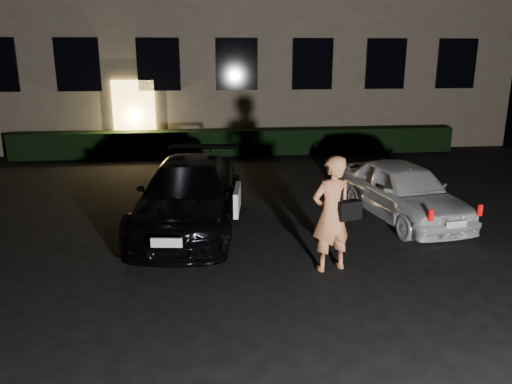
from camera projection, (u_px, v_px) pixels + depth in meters
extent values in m
plane|color=black|center=(295.00, 298.00, 7.16)|extent=(80.00, 80.00, 0.00)
cube|color=#E4B759|center=(135.00, 118.00, 16.91)|extent=(1.40, 0.10, 2.50)
cube|color=black|center=(78.00, 65.00, 16.25)|extent=(1.40, 0.10, 1.70)
cube|color=black|center=(159.00, 65.00, 16.53)|extent=(1.40, 0.10, 1.70)
cube|color=black|center=(237.00, 64.00, 16.81)|extent=(1.40, 0.10, 1.70)
cube|color=black|center=(312.00, 64.00, 17.08)|extent=(1.40, 0.10, 1.70)
cube|color=black|center=(386.00, 64.00, 17.36)|extent=(1.40, 0.10, 1.70)
cube|color=black|center=(457.00, 64.00, 17.64)|extent=(1.40, 0.10, 1.70)
cube|color=black|center=(239.00, 142.00, 17.08)|extent=(15.00, 0.70, 0.85)
imported|color=black|center=(189.00, 195.00, 9.93)|extent=(2.45, 4.79, 1.33)
cube|color=white|center=(237.00, 199.00, 9.06)|extent=(0.21, 0.95, 0.44)
cube|color=silver|center=(167.00, 243.00, 7.67)|extent=(0.49, 0.11, 0.15)
imported|color=silver|center=(404.00, 191.00, 10.42)|extent=(1.99, 3.76, 1.22)
cube|color=red|center=(431.00, 215.00, 8.69)|extent=(0.08, 0.06, 0.20)
cube|color=red|center=(480.00, 210.00, 8.95)|extent=(0.08, 0.06, 0.20)
cube|color=silver|center=(456.00, 224.00, 8.84)|extent=(0.41, 0.10, 0.12)
imported|color=#DA8350|center=(332.00, 214.00, 7.87)|extent=(0.79, 0.63, 1.89)
cube|color=black|center=(349.00, 210.00, 7.83)|extent=(0.42, 0.27, 0.30)
cube|color=black|center=(342.00, 184.00, 7.70)|extent=(0.06, 0.07, 0.59)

